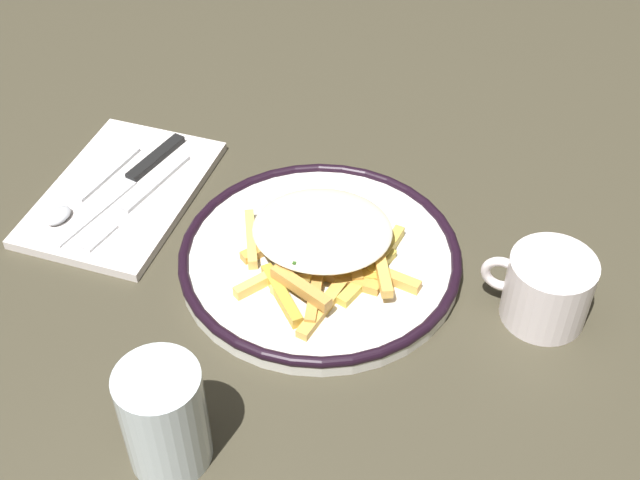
# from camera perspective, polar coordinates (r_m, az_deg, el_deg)

# --- Properties ---
(ground_plane) EXTENTS (2.60, 2.60, 0.00)m
(ground_plane) POSITION_cam_1_polar(r_m,az_deg,el_deg) (0.87, 0.00, -1.71)
(ground_plane) COLOR #3D3829
(plate) EXTENTS (0.29, 0.29, 0.02)m
(plate) POSITION_cam_1_polar(r_m,az_deg,el_deg) (0.86, 0.00, -1.19)
(plate) COLOR white
(plate) RESTS_ON ground_plane
(fries_heap) EXTENTS (0.20, 0.19, 0.04)m
(fries_heap) POSITION_cam_1_polar(r_m,az_deg,el_deg) (0.84, 0.19, -0.17)
(fries_heap) COLOR orange
(fries_heap) RESTS_ON plate
(napkin) EXTENTS (0.17, 0.24, 0.01)m
(napkin) POSITION_cam_1_polar(r_m,az_deg,el_deg) (0.97, -13.14, 3.12)
(napkin) COLOR silver
(napkin) RESTS_ON ground_plane
(fork) EXTENTS (0.04, 0.18, 0.01)m
(fork) POSITION_cam_1_polar(r_m,az_deg,el_deg) (0.95, -12.25, 2.65)
(fork) COLOR silver
(fork) RESTS_ON napkin
(knife) EXTENTS (0.05, 0.21, 0.01)m
(knife) POSITION_cam_1_polar(r_m,az_deg,el_deg) (0.97, -12.49, 4.11)
(knife) COLOR black
(knife) RESTS_ON napkin
(spoon) EXTENTS (0.03, 0.15, 0.01)m
(spoon) POSITION_cam_1_polar(r_m,az_deg,el_deg) (0.96, -15.90, 2.71)
(spoon) COLOR silver
(spoon) RESTS_ON napkin
(water_glass) EXTENTS (0.07, 0.07, 0.10)m
(water_glass) POSITION_cam_1_polar(r_m,az_deg,el_deg) (0.70, -10.43, -11.64)
(water_glass) COLOR silver
(water_glass) RESTS_ON ground_plane
(coffee_mug) EXTENTS (0.11, 0.08, 0.07)m
(coffee_mug) POSITION_cam_1_polar(r_m,az_deg,el_deg) (0.83, 14.98, -3.18)
(coffee_mug) COLOR white
(coffee_mug) RESTS_ON ground_plane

